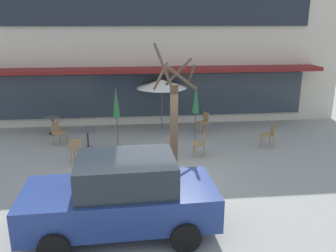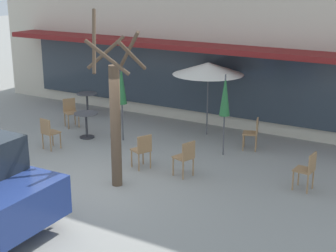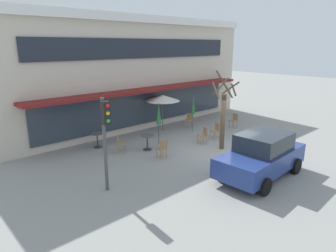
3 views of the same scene
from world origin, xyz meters
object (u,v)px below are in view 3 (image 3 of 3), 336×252
patio_umbrella_corner_open (193,105)px  cafe_chair_0 (120,142)px  patio_umbrella_cream_folded (159,114)px  cafe_chair_2 (234,119)px  cafe_chair_4 (189,119)px  cafe_table_near_wall (147,140)px  street_tree (223,115)px  cafe_chair_1 (162,147)px  cafe_chair_3 (203,134)px  cafe_table_streetside (97,138)px  traffic_light_pole (105,130)px  patio_umbrella_green_folded (162,98)px  parked_sedan (262,155)px  cafe_chair_5 (216,130)px

patio_umbrella_corner_open → cafe_chair_0: bearing=-179.3°
patio_umbrella_cream_folded → cafe_chair_0: (-2.26, 0.31, -1.10)m
cafe_chair_2 → cafe_chair_4: 2.88m
cafe_table_near_wall → street_tree: street_tree is taller
cafe_chair_0 → cafe_chair_1: bearing=-63.8°
cafe_chair_3 → cafe_chair_4: 3.30m
cafe_table_near_wall → cafe_table_streetside: size_ratio=1.00×
cafe_chair_0 → cafe_chair_3: bearing=-25.3°
street_tree → traffic_light_pole: size_ratio=1.17×
patio_umbrella_green_folded → cafe_chair_4: (1.72, -0.59, -1.50)m
cafe_chair_4 → traffic_light_pole: traffic_light_pole is taller
patio_umbrella_corner_open → patio_umbrella_green_folded: bearing=130.7°
cafe_chair_4 → cafe_chair_3: bearing=-123.0°
cafe_chair_1 → traffic_light_pole: size_ratio=0.26×
cafe_chair_3 → traffic_light_pole: 6.95m
cafe_table_streetside → patio_umbrella_corner_open: (5.76, -1.30, 1.11)m
cafe_table_near_wall → cafe_chair_3: size_ratio=0.85×
patio_umbrella_green_folded → cafe_table_streetside: bearing=-178.8°
patio_umbrella_cream_folded → patio_umbrella_corner_open: same height
cafe_table_near_wall → patio_umbrella_green_folded: patio_umbrella_green_folded is taller
cafe_chair_3 → parked_sedan: (-1.45, -4.24, 0.35)m
patio_umbrella_green_folded → patio_umbrella_corner_open: bearing=-49.3°
cafe_chair_3 → patio_umbrella_corner_open: bearing=56.7°
cafe_chair_0 → cafe_chair_5: bearing=-19.2°
cafe_chair_1 → street_tree: (3.10, -1.06, 1.20)m
cafe_table_streetside → cafe_chair_4: (6.27, -0.50, 0.01)m
cafe_chair_2 → cafe_chair_3: same height
cafe_chair_2 → parked_sedan: parked_sedan is taller
cafe_chair_4 → traffic_light_pole: 9.47m
patio_umbrella_corner_open → cafe_chair_4: 1.46m
cafe_chair_3 → cafe_table_near_wall: bearing=156.2°
traffic_light_pole → cafe_table_streetside: bearing=64.5°
parked_sedan → street_tree: bearing=63.7°
cafe_chair_3 → patio_umbrella_cream_folded: bearing=137.8°
patio_umbrella_green_folded → cafe_table_near_wall: bearing=-144.0°
cafe_chair_0 → cafe_chair_4: 5.88m
patio_umbrella_green_folded → traffic_light_pole: traffic_light_pole is taller
cafe_chair_3 → street_tree: size_ratio=0.22×
cafe_table_near_wall → parked_sedan: bearing=-75.9°
cafe_table_streetside → cafe_chair_2: 8.72m
cafe_table_near_wall → cafe_chair_5: (4.00, -1.15, 0.01)m
cafe_chair_2 → cafe_chair_1: bearing=-172.6°
cafe_chair_2 → parked_sedan: (-5.34, -5.03, 0.35)m
street_tree → cafe_chair_4: bearing=66.3°
cafe_table_near_wall → cafe_chair_0: 1.35m
patio_umbrella_cream_folded → street_tree: 3.31m
patio_umbrella_cream_folded → cafe_table_near_wall: bearing=-162.1°
patio_umbrella_green_folded → street_tree: size_ratio=0.55×
cafe_table_streetside → cafe_chair_0: (0.45, -1.36, 0.01)m
patio_umbrella_cream_folded → street_tree: (1.83, -2.76, 0.10)m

